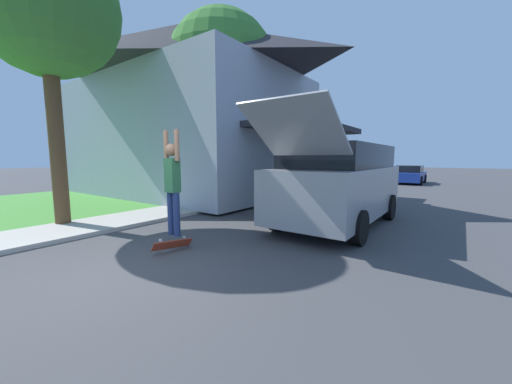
% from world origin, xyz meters
% --- Properties ---
extents(ground_plane, '(120.00, 120.00, 0.00)m').
position_xyz_m(ground_plane, '(0.00, 0.00, 0.00)').
color(ground_plane, '#3D3D3F').
extents(lawn, '(10.00, 80.00, 0.08)m').
position_xyz_m(lawn, '(-8.00, 6.00, 0.04)').
color(lawn, '#478E38').
rests_on(lawn, ground_plane).
extents(sidewalk, '(1.80, 80.00, 0.10)m').
position_xyz_m(sidewalk, '(-3.60, 6.00, 0.05)').
color(sidewalk, '#ADA89E').
rests_on(sidewalk, ground_plane).
extents(house, '(13.59, 8.02, 8.18)m').
position_xyz_m(house, '(-7.18, 7.57, 4.33)').
color(house, '#99A3B2').
rests_on(house, lawn).
extents(lawn_tree_near, '(3.37, 3.37, 7.07)m').
position_xyz_m(lawn_tree_near, '(-4.33, 0.75, 5.42)').
color(lawn_tree_near, brown).
rests_on(lawn_tree_near, lawn).
extents(lawn_tree_far, '(4.46, 4.46, 7.73)m').
position_xyz_m(lawn_tree_far, '(-4.39, 7.06, 5.56)').
color(lawn_tree_far, brown).
rests_on(lawn_tree_far, lawn).
extents(suv_parked, '(2.20, 5.64, 2.83)m').
position_xyz_m(suv_parked, '(1.46, 5.22, 1.14)').
color(suv_parked, gray).
rests_on(suv_parked, ground_plane).
extents(car_down_street, '(1.85, 4.01, 1.27)m').
position_xyz_m(car_down_street, '(1.10, 20.53, 0.61)').
color(car_down_street, navy).
rests_on(car_down_street, ground_plane).
extents(skateboarder, '(0.41, 0.23, 2.02)m').
position_xyz_m(skateboarder, '(-0.38, 1.24, 1.35)').
color(skateboarder, navy).
rests_on(skateboarder, ground_plane).
extents(skateboard, '(0.26, 0.81, 0.28)m').
position_xyz_m(skateboard, '(-0.34, 1.16, 0.14)').
color(skateboard, '#B73D23').
rests_on(skateboard, ground_plane).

